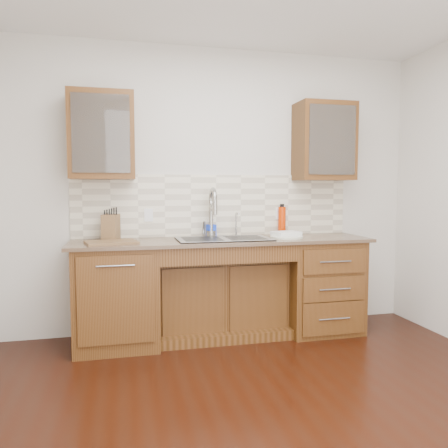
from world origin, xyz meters
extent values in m
cube|color=black|center=(0.00, 0.00, -0.05)|extent=(4.00, 3.50, 0.10)
cube|color=silver|center=(0.00, 1.80, 1.35)|extent=(4.00, 0.10, 2.70)
cube|color=#593014|center=(-0.95, 1.44, 0.44)|extent=(0.70, 0.62, 0.88)
cube|color=#593014|center=(0.00, 1.53, 0.35)|extent=(1.20, 0.44, 0.70)
cube|color=#593014|center=(0.95, 1.44, 0.44)|extent=(0.70, 0.62, 0.88)
cube|color=#84705B|center=(0.00, 1.43, 0.90)|extent=(2.70, 0.65, 0.03)
cube|color=beige|center=(0.00, 1.74, 1.21)|extent=(2.70, 0.02, 0.59)
cube|color=#9E9EA5|center=(0.00, 1.41, 0.83)|extent=(0.84, 0.46, 0.19)
cylinder|color=#999993|center=(-0.07, 1.64, 1.11)|extent=(0.04, 0.04, 0.40)
cylinder|color=#999993|center=(0.18, 1.65, 1.03)|extent=(0.02, 0.02, 0.24)
cube|color=#593014|center=(-1.05, 1.58, 1.83)|extent=(0.55, 0.34, 0.75)
cube|color=#593014|center=(1.05, 1.58, 1.83)|extent=(0.55, 0.34, 0.75)
cube|color=white|center=(-0.65, 1.73, 1.12)|extent=(0.08, 0.01, 0.12)
cube|color=white|center=(0.65, 1.73, 1.12)|extent=(0.08, 0.01, 0.12)
imported|color=blue|center=(-0.06, 1.67, 0.99)|extent=(0.10, 0.10, 0.17)
cylinder|color=red|center=(0.66, 1.69, 1.05)|extent=(0.08, 0.08, 0.27)
cylinder|color=beige|center=(0.60, 1.39, 0.92)|extent=(0.38, 0.38, 0.02)
cube|color=silver|center=(0.62, 1.45, 0.94)|extent=(0.28, 0.23, 0.04)
cube|color=#945E3F|center=(-0.99, 1.61, 1.02)|extent=(0.17, 0.23, 0.23)
cube|color=brown|center=(-0.98, 1.35, 0.92)|extent=(0.47, 0.37, 0.02)
imported|color=white|center=(-1.10, 1.58, 1.77)|extent=(0.13, 0.13, 0.09)
imported|color=white|center=(-0.94, 1.58, 1.78)|extent=(0.12, 0.12, 0.10)
imported|color=white|center=(1.00, 1.58, 1.78)|extent=(0.13, 0.13, 0.10)
imported|color=white|center=(1.15, 1.58, 1.78)|extent=(0.14, 0.14, 0.10)
camera|label=1|loc=(-0.90, -2.40, 1.37)|focal=35.00mm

